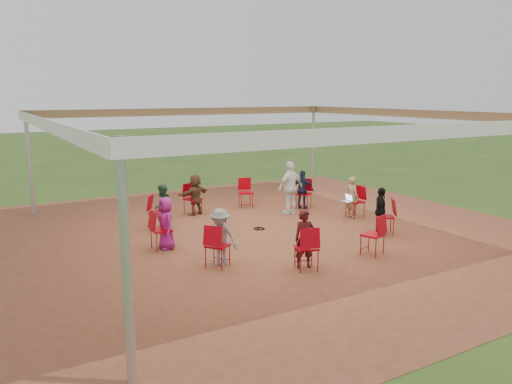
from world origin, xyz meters
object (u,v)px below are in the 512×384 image
chair_7 (306,248)px  person_seated_2 (195,195)px  chair_2 (246,193)px  person_seated_5 (220,237)px  chair_1 (304,194)px  chair_4 (158,212)px  chair_3 (193,199)px  person_seated_4 (166,223)px  chair_8 (373,235)px  laptop (348,199)px  cable_coil (260,229)px  person_seated_7 (381,211)px  chair_6 (218,246)px  person_seated_0 (352,197)px  person_seated_3 (162,207)px  chair_0 (355,202)px  person_seated_1 (303,190)px  person_seated_6 (305,239)px  standing_person (290,188)px  chair_5 (161,230)px  chair_9 (385,217)px

chair_7 → person_seated_2: size_ratio=0.76×
chair_2 → chair_7: (-1.66, -5.53, 0.00)m
person_seated_2 → person_seated_5: bearing=54.0°
chair_1 → chair_4: bearing=54.0°
chair_3 → person_seated_4: 3.33m
chair_8 → laptop: 3.24m
chair_4 → cable_coil: (2.26, -1.33, -0.43)m
chair_7 → laptop: size_ratio=2.95×
laptop → person_seated_7: bearing=167.4°
chair_6 → person_seated_0: (5.07, 1.81, 0.15)m
person_seated_2 → person_seated_3: bearing=18.0°
chair_0 → chair_3: bearing=54.0°
person_seated_1 → person_seated_6: bearing=108.0°
person_seated_3 → person_seated_1: bearing=126.0°
chair_7 → person_seated_0: 4.58m
chair_7 → person_seated_3: size_ratio=0.76×
standing_person → chair_1: bearing=-160.4°
chair_5 → person_seated_1: size_ratio=0.76×
chair_9 → person_seated_0: person_seated_0 is taller
chair_0 → person_seated_1: person_seated_1 is taller
chair_9 → person_seated_2: person_seated_2 is taller
chair_6 → person_seated_5: 0.19m
person_seated_5 → person_seated_6: 1.71m
chair_8 → chair_9: 1.78m
chair_2 → person_seated_1: 1.76m
chair_0 → chair_6: same height
person_seated_7 → chair_3: bearing=71.6°
chair_2 → person_seated_5: (-3.03, -4.44, 0.15)m
chair_1 → chair_3: bearing=36.0°
person_seated_4 → chair_9: bearing=71.6°
person_seated_4 → chair_4: bearing=165.7°
chair_5 → person_seated_0: 5.66m
person_seated_0 → chair_1: bearing=14.3°
chair_1 → person_seated_4: (-5.07, -1.81, 0.15)m
chair_4 → laptop: 5.22m
chair_3 → laptop: (3.56, -2.67, 0.11)m
chair_4 → person_seated_6: size_ratio=0.76×
chair_3 → laptop: 4.45m
person_seated_4 → laptop: person_seated_4 is taller
chair_9 → person_seated_7: person_seated_7 is taller
standing_person → chair_2: bearing=-72.5°
laptop → chair_2: bearing=31.9°
person_seated_3 → laptop: bearing=107.4°
chair_0 → chair_4: bearing=72.0°
chair_1 → person_seated_2: size_ratio=0.76×
person_seated_1 → person_seated_5: bearing=90.0°
chair_2 → chair_4: bearing=36.0°
chair_3 → chair_8: same height
chair_1 → chair_8: 4.67m
chair_3 → person_seated_7: (3.23, -4.30, 0.15)m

